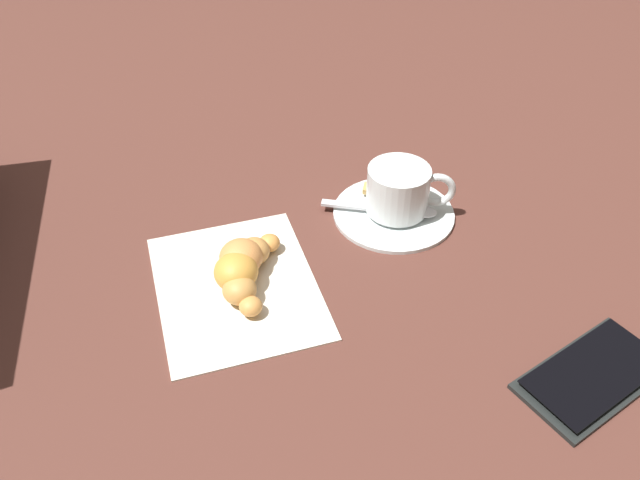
% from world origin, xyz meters
% --- Properties ---
extents(ground_plane, '(1.80, 1.80, 0.00)m').
position_xyz_m(ground_plane, '(0.00, 0.00, 0.00)').
color(ground_plane, '#512D24').
extents(saucer, '(0.13, 0.13, 0.01)m').
position_xyz_m(saucer, '(-0.11, -0.04, 0.00)').
color(saucer, silver).
rests_on(saucer, ground).
extents(espresso_cup, '(0.09, 0.07, 0.05)m').
position_xyz_m(espresso_cup, '(-0.11, -0.03, 0.03)').
color(espresso_cup, silver).
rests_on(espresso_cup, saucer).
extents(teaspoon, '(0.12, 0.07, 0.01)m').
position_xyz_m(teaspoon, '(-0.11, -0.03, 0.01)').
color(teaspoon, silver).
rests_on(teaspoon, saucer).
extents(sugar_packet, '(0.06, 0.04, 0.01)m').
position_xyz_m(sugar_packet, '(-0.12, -0.06, 0.01)').
color(sugar_packet, tan).
rests_on(sugar_packet, saucer).
extents(napkin, '(0.16, 0.19, 0.00)m').
position_xyz_m(napkin, '(0.08, 0.03, 0.00)').
color(napkin, silver).
rests_on(napkin, ground).
extents(croissant, '(0.08, 0.11, 0.03)m').
position_xyz_m(croissant, '(0.07, 0.02, 0.02)').
color(croissant, '#DA9044').
rests_on(croissant, napkin).
extents(cell_phone, '(0.15, 0.11, 0.01)m').
position_xyz_m(cell_phone, '(-0.19, 0.22, 0.00)').
color(cell_phone, black).
rests_on(cell_phone, ground).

